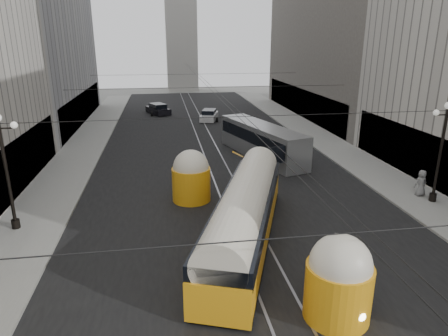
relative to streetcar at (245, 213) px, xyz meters
name	(u,v)px	position (x,y,z in m)	size (l,w,h in m)	color
road	(211,151)	(0.42, 17.82, -1.68)	(20.00, 85.00, 0.02)	black
sidewalk_left	(85,146)	(-11.58, 21.32, -1.61)	(4.00, 72.00, 0.15)	gray
sidewalk_right	(318,137)	(12.42, 21.32, -1.61)	(4.00, 72.00, 0.15)	gray
rail_left	(203,152)	(-0.33, 17.82, -1.68)	(0.12, 85.00, 0.04)	gray
rail_right	(219,151)	(1.17, 17.82, -1.68)	(0.12, 85.00, 0.04)	gray
distant_tower	(180,12)	(0.42, 65.32, 13.29)	(6.00, 6.00, 31.36)	#B2AFA8
lamppost_left_mid	(5,166)	(-12.18, 3.32, 2.06)	(1.86, 0.44, 6.37)	black
lamppost_right_mid	(441,147)	(13.02, 3.32, 2.06)	(1.86, 0.44, 6.37)	black
catenary	(213,89)	(0.54, 16.81, 4.20)	(25.00, 72.00, 0.23)	black
streetcar	(245,213)	(0.00, 0.00, 0.00)	(7.02, 14.89, 3.44)	#F7A415
city_bus	(262,140)	(4.67, 15.30, -0.09)	(5.56, 11.83, 2.90)	#939598
sedan_white_far	(209,115)	(2.04, 32.78, -1.06)	(2.91, 4.69, 1.38)	white
sedan_dark_far	(158,109)	(-4.51, 38.24, -1.02)	(3.63, 5.03, 1.47)	black
pedestrian_sidewalk_right	(421,183)	(12.77, 4.30, -0.65)	(0.86, 0.53, 1.76)	slate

